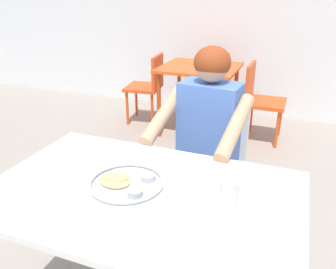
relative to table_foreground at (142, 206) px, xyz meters
name	(u,v)px	position (x,y,z in m)	size (l,w,h in m)	color
table_foreground	(142,206)	(0.00, 0.00, 0.00)	(1.27, 0.80, 0.75)	white
thali_tray	(127,183)	(-0.07, 0.02, 0.08)	(0.31, 0.31, 0.03)	#B7BABF
drinking_cup	(229,193)	(0.35, 0.02, 0.13)	(0.08, 0.08, 0.11)	silver
chair_foreground	(213,158)	(0.09, 0.89, -0.19)	(0.43, 0.46, 0.85)	silver
diner_foreground	(203,137)	(0.07, 0.67, 0.05)	(0.53, 0.58, 1.22)	#363636
table_background_red	(199,75)	(-0.46, 2.44, -0.04)	(0.81, 0.77, 0.74)	#E04C19
chair_red_left	(149,83)	(-1.09, 2.49, -0.20)	(0.44, 0.45, 0.81)	#DE4719
chair_red_right	(259,96)	(0.19, 2.44, -0.20)	(0.40, 0.43, 0.81)	#DC4719
chair_red_far	(214,78)	(-0.45, 3.04, -0.21)	(0.44, 0.47, 0.80)	#D64D19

